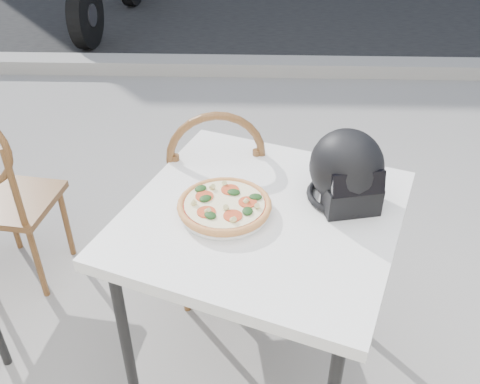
{
  "coord_description": "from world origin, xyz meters",
  "views": [
    {
      "loc": [
        -0.1,
        -1.67,
        1.92
      ],
      "look_at": [
        -0.15,
        -0.2,
        0.89
      ],
      "focal_mm": 40.0,
      "sensor_mm": 36.0,
      "label": 1
    }
  ],
  "objects_px": {
    "cafe_table_main": "(262,229)",
    "plate": "(225,210)",
    "pizza": "(224,205)",
    "helmet": "(347,172)",
    "cafe_chair_main": "(216,198)"
  },
  "relations": [
    {
      "from": "cafe_table_main",
      "to": "plate",
      "type": "relative_size",
      "value": 3.21
    },
    {
      "from": "pizza",
      "to": "helmet",
      "type": "distance_m",
      "value": 0.42
    },
    {
      "from": "plate",
      "to": "cafe_chair_main",
      "type": "bearing_deg",
      "value": 98.49
    },
    {
      "from": "cafe_table_main",
      "to": "pizza",
      "type": "xyz_separation_m",
      "value": [
        -0.13,
        -0.01,
        0.11
      ]
    },
    {
      "from": "helmet",
      "to": "pizza",
      "type": "bearing_deg",
      "value": -179.52
    },
    {
      "from": "helmet",
      "to": "cafe_table_main",
      "type": "bearing_deg",
      "value": -175.72
    },
    {
      "from": "pizza",
      "to": "cafe_chair_main",
      "type": "xyz_separation_m",
      "value": [
        -0.07,
        0.45,
        -0.3
      ]
    },
    {
      "from": "cafe_table_main",
      "to": "plate",
      "type": "bearing_deg",
      "value": -176.11
    },
    {
      "from": "pizza",
      "to": "cafe_table_main",
      "type": "bearing_deg",
      "value": 3.79
    },
    {
      "from": "pizza",
      "to": "helmet",
      "type": "xyz_separation_m",
      "value": [
        0.41,
        0.09,
        0.08
      ]
    },
    {
      "from": "cafe_table_main",
      "to": "pizza",
      "type": "bearing_deg",
      "value": -176.21
    },
    {
      "from": "cafe_table_main",
      "to": "cafe_chair_main",
      "type": "bearing_deg",
      "value": 113.9
    },
    {
      "from": "cafe_table_main",
      "to": "cafe_chair_main",
      "type": "relative_size",
      "value": 1.1
    },
    {
      "from": "pizza",
      "to": "plate",
      "type": "bearing_deg",
      "value": -112.85
    },
    {
      "from": "cafe_table_main",
      "to": "pizza",
      "type": "height_order",
      "value": "pizza"
    }
  ]
}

